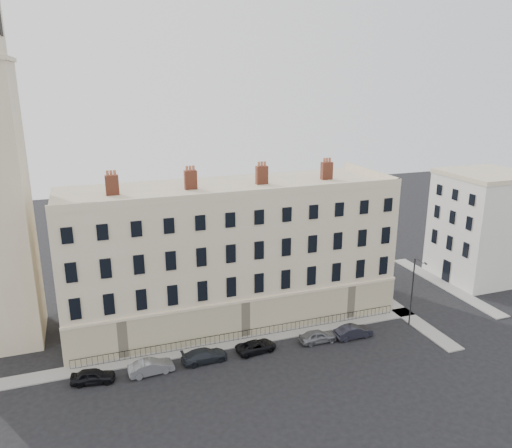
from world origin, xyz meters
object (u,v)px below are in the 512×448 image
object	(u,v)px
car_d	(256,346)
car_a	(93,376)
car_b	(151,367)
streetlamp	(413,289)
car_f	(354,332)
car_e	(318,336)
car_c	(205,355)

from	to	relation	value
car_d	car_a	bearing A→B (deg)	84.15
car_b	streetlamp	distance (m)	28.62
car_a	car_b	world-z (taller)	car_b
car_b	car_f	distance (m)	21.06
streetlamp	car_b	bearing A→B (deg)	-166.06
car_b	car_f	xyz separation A→B (m)	(21.06, -0.39, -0.01)
car_d	car_e	world-z (taller)	car_e
car_b	car_d	size ratio (longest dim) A/B	1.01
car_c	streetlamp	size ratio (longest dim) A/B	0.57
car_a	streetlamp	world-z (taller)	streetlamp
car_e	streetlamp	size ratio (longest dim) A/B	0.50
car_b	streetlamp	size ratio (longest dim) A/B	0.53
car_e	streetlamp	bearing A→B (deg)	-88.90
car_f	streetlamp	bearing A→B (deg)	-87.77
car_d	car_e	distance (m)	6.62
car_a	car_f	distance (m)	26.20
car_e	car_f	distance (m)	4.02
car_c	car_f	size ratio (longest dim) A/B	1.08
streetlamp	car_f	bearing A→B (deg)	-163.22
car_a	car_e	distance (m)	22.19
car_c	streetlamp	xyz separation A→B (m)	(23.24, -0.38, 3.69)
car_a	car_b	size ratio (longest dim) A/B	0.93
car_a	car_d	world-z (taller)	car_a
car_d	car_e	bearing A→B (deg)	-99.58
car_d	car_f	world-z (taller)	car_f
car_e	car_f	bearing A→B (deg)	-94.30
car_a	car_f	xyz separation A→B (m)	(26.19, -0.67, 0.02)
car_a	car_b	distance (m)	5.13
car_a	streetlamp	bearing A→B (deg)	-81.52
car_d	car_f	xyz separation A→B (m)	(10.61, -0.78, 0.11)
car_d	car_c	bearing A→B (deg)	84.26
car_b	car_a	bearing A→B (deg)	82.66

